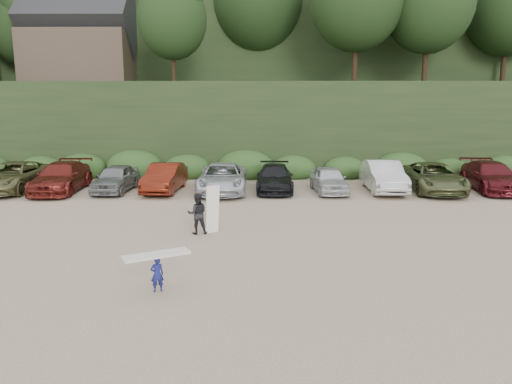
{
  "coord_description": "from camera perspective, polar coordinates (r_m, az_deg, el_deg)",
  "views": [
    {
      "loc": [
        2.01,
        -16.61,
        5.09
      ],
      "look_at": [
        1.88,
        3.0,
        1.3
      ],
      "focal_mm": 35.0,
      "sensor_mm": 36.0,
      "label": 1
    }
  ],
  "objects": [
    {
      "name": "ground",
      "position": [
        17.49,
        -6.26,
        -6.05
      ],
      "size": [
        120.0,
        120.0,
        0.0
      ],
      "primitive_type": "plane",
      "color": "tan",
      "rests_on": "ground"
    },
    {
      "name": "hillside_backdrop",
      "position": [
        52.94,
        -2.17,
        17.58
      ],
      "size": [
        90.0,
        41.5,
        28.0
      ],
      "color": "black",
      "rests_on": "ground"
    },
    {
      "name": "parked_cars",
      "position": [
        26.9,
        -0.13,
        1.66
      ],
      "size": [
        39.18,
        6.08,
        1.65
      ],
      "color": "silver",
      "rests_on": "ground"
    },
    {
      "name": "child_surfer",
      "position": [
        13.46,
        -11.27,
        -8.27
      ],
      "size": [
        1.76,
        1.24,
        1.04
      ],
      "color": "navy",
      "rests_on": "ground"
    },
    {
      "name": "adult_surfer",
      "position": [
        18.73,
        -6.56,
        -2.43
      ],
      "size": [
        1.26,
        0.71,
        1.82
      ],
      "color": "black",
      "rests_on": "ground"
    }
  ]
}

